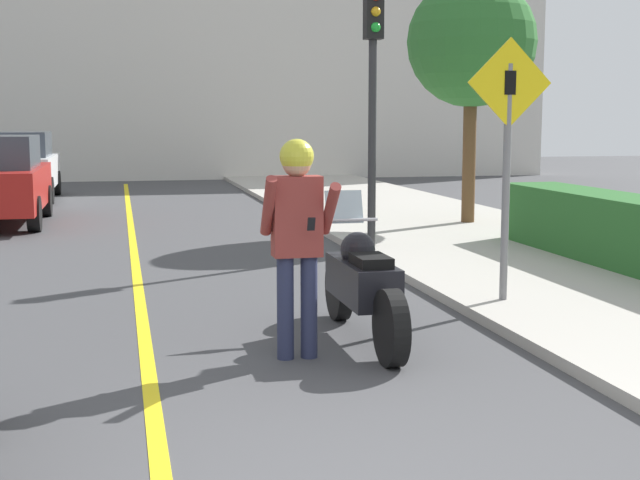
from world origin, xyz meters
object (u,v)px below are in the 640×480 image
object	(u,v)px
traffic_light	(373,67)
person_biker	(297,224)
street_tree	(472,43)
crossing_sign	(508,144)
motorcycle	(362,285)
parked_car_white	(17,165)

from	to	relation	value
traffic_light	person_biker	bearing A→B (deg)	-111.89
traffic_light	street_tree	xyz separation A→B (m)	(2.59, 2.62, 0.60)
crossing_sign	street_tree	distance (m)	7.35
street_tree	traffic_light	bearing A→B (deg)	-134.62
motorcycle	crossing_sign	world-z (taller)	crossing_sign
crossing_sign	street_tree	size ratio (longest dim) A/B	0.61
motorcycle	person_biker	bearing A→B (deg)	-144.93
street_tree	parked_car_white	size ratio (longest dim) A/B	1.05
person_biker	street_tree	bearing A→B (deg)	59.50
motorcycle	street_tree	world-z (taller)	street_tree
crossing_sign	parked_car_white	distance (m)	15.92
motorcycle	crossing_sign	bearing A→B (deg)	27.57
crossing_sign	traffic_light	world-z (taller)	traffic_light
crossing_sign	parked_car_white	xyz separation A→B (m)	(-6.36, 14.57, -0.87)
parked_car_white	person_biker	bearing A→B (deg)	-76.38
street_tree	parked_car_white	world-z (taller)	street_tree
person_biker	crossing_sign	world-z (taller)	crossing_sign
traffic_light	parked_car_white	bearing A→B (deg)	120.42
crossing_sign	traffic_light	xyz separation A→B (m)	(-0.24, 4.16, 1.01)
traffic_light	parked_car_white	size ratio (longest dim) A/B	0.90
person_biker	parked_car_white	world-z (taller)	person_biker
person_biker	street_tree	size ratio (longest dim) A/B	0.41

